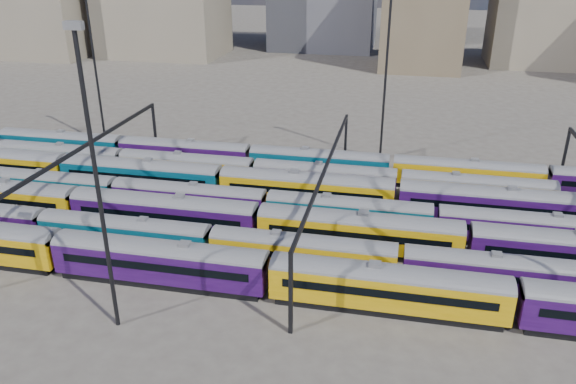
% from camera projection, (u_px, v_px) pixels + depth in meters
% --- Properties ---
extents(ground, '(500.00, 500.00, 0.00)m').
position_uv_depth(ground, '(243.00, 219.00, 67.80)').
color(ground, '#453F3A').
rests_on(ground, ground).
extents(rake_0, '(151.51, 3.16, 5.34)m').
position_uv_depth(rake_0, '(160.00, 258.00, 53.98)').
color(rake_0, black).
rests_on(rake_0, ground).
extents(rake_1, '(115.30, 2.81, 4.73)m').
position_uv_depth(rake_1, '(400.00, 259.00, 54.31)').
color(rake_1, black).
rests_on(rake_1, ground).
extents(rake_2, '(132.07, 3.22, 5.43)m').
position_uv_depth(rake_2, '(258.00, 219.00, 61.55)').
color(rake_2, black).
rests_on(rake_2, ground).
extents(rake_3, '(135.44, 2.83, 4.76)m').
position_uv_depth(rake_3, '(189.00, 196.00, 68.06)').
color(rake_3, black).
rests_on(rake_3, ground).
extents(rake_4, '(155.03, 3.24, 5.46)m').
position_uv_depth(rake_4, '(141.00, 172.00, 74.00)').
color(rake_4, black).
rests_on(rake_4, ground).
extents(rake_5, '(115.66, 2.82, 4.74)m').
position_uv_depth(rake_5, '(122.00, 159.00, 79.62)').
color(rake_5, black).
rests_on(rake_5, ground).
extents(rake_6, '(99.91, 2.93, 4.92)m').
position_uv_depth(rake_6, '(319.00, 160.00, 78.88)').
color(rake_6, black).
rests_on(rake_6, ground).
extents(gantry_1, '(0.35, 40.35, 8.03)m').
position_uv_depth(gantry_1, '(84.00, 155.00, 68.81)').
color(gantry_1, black).
rests_on(gantry_1, ground).
extents(gantry_2, '(0.35, 40.35, 8.03)m').
position_uv_depth(gantry_2, '(326.00, 173.00, 63.17)').
color(gantry_2, black).
rests_on(gantry_2, ground).
extents(mast_1, '(1.40, 0.50, 25.60)m').
position_uv_depth(mast_1, '(94.00, 59.00, 87.47)').
color(mast_1, black).
rests_on(mast_1, ground).
extents(mast_2, '(1.40, 0.50, 25.60)m').
position_uv_depth(mast_2, '(96.00, 177.00, 43.40)').
color(mast_2, black).
rests_on(mast_2, ground).
extents(mast_3, '(1.40, 0.50, 25.60)m').
position_uv_depth(mast_3, '(386.00, 69.00, 80.80)').
color(mast_3, black).
rests_on(mast_3, ground).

